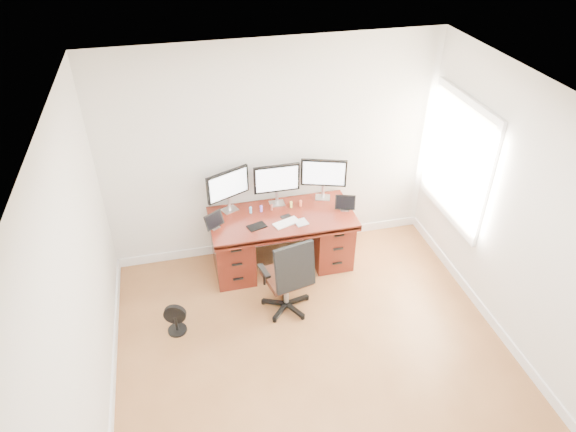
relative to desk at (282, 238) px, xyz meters
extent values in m
plane|color=#8E5E36|center=(0.00, -1.83, -0.40)|extent=(4.50, 4.50, 0.00)
cube|color=white|center=(0.00, 0.42, 0.95)|extent=(4.00, 0.10, 2.70)
cube|color=white|center=(2.00, -1.83, 0.95)|extent=(0.10, 4.50, 2.70)
cube|color=white|center=(1.97, -0.33, 1.00)|extent=(0.04, 1.30, 1.50)
cube|color=white|center=(1.95, -0.33, 1.00)|extent=(0.01, 1.15, 1.35)
cube|color=#511910|center=(0.00, -0.03, 0.32)|extent=(1.70, 0.80, 0.05)
cube|color=#511910|center=(-0.60, 0.00, -0.05)|extent=(0.45, 0.70, 0.70)
cube|color=#511910|center=(0.60, 0.00, -0.05)|extent=(0.45, 0.70, 0.70)
cube|color=#3C110B|center=(0.00, 0.27, 0.10)|extent=(0.74, 0.03, 0.40)
cylinder|color=black|center=(-0.12, -0.76, -0.36)|extent=(0.63, 0.63, 0.08)
cylinder|color=silver|center=(-0.12, -0.76, -0.14)|extent=(0.06, 0.06, 0.38)
cube|color=#3C1D12|center=(-0.12, -0.76, 0.06)|extent=(0.54, 0.52, 0.07)
cube|color=black|center=(-0.08, -0.96, 0.34)|extent=(0.44, 0.14, 0.52)
cube|color=black|center=(-0.38, -0.81, 0.23)|extent=(0.10, 0.24, 0.03)
cube|color=black|center=(0.13, -0.70, 0.23)|extent=(0.10, 0.24, 0.03)
cylinder|color=black|center=(-1.35, -0.84, -0.39)|extent=(0.20, 0.20, 0.03)
cylinder|color=black|center=(-1.35, -0.84, -0.29)|extent=(0.03, 0.03, 0.17)
cylinder|color=black|center=(-1.35, -0.84, -0.17)|extent=(0.24, 0.10, 0.24)
cube|color=silver|center=(-0.58, 0.24, 0.35)|extent=(0.22, 0.20, 0.01)
cylinder|color=silver|center=(-0.58, 0.24, 0.44)|extent=(0.04, 0.04, 0.18)
cube|color=black|center=(-0.58, 0.24, 0.70)|extent=(0.52, 0.26, 0.35)
cube|color=white|center=(-0.57, 0.22, 0.70)|extent=(0.46, 0.21, 0.30)
cube|color=silver|center=(0.00, 0.24, 0.35)|extent=(0.18, 0.14, 0.01)
cylinder|color=silver|center=(0.00, 0.24, 0.44)|extent=(0.04, 0.04, 0.18)
cube|color=black|center=(0.00, 0.24, 0.70)|extent=(0.55, 0.04, 0.35)
cube|color=white|center=(0.00, 0.22, 0.70)|extent=(0.50, 0.01, 0.30)
cube|color=silver|center=(0.58, 0.24, 0.35)|extent=(0.22, 0.19, 0.01)
cylinder|color=silver|center=(0.58, 0.24, 0.44)|extent=(0.04, 0.04, 0.18)
cube|color=black|center=(0.58, 0.24, 0.70)|extent=(0.53, 0.21, 0.35)
cube|color=white|center=(0.57, 0.22, 0.70)|extent=(0.48, 0.16, 0.30)
cube|color=silver|center=(-0.80, -0.08, 0.35)|extent=(0.13, 0.12, 0.01)
cube|color=black|center=(-0.80, -0.08, 0.45)|extent=(0.24, 0.19, 0.17)
cube|color=silver|center=(0.76, -0.08, 0.35)|extent=(0.12, 0.11, 0.01)
cube|color=black|center=(0.76, -0.08, 0.45)|extent=(0.25, 0.14, 0.17)
cube|color=white|center=(0.01, -0.19, 0.36)|extent=(0.33, 0.23, 0.01)
cube|color=#B9BCC1|center=(0.18, -0.22, 0.35)|extent=(0.17, 0.17, 0.01)
cube|color=black|center=(-0.33, -0.17, 0.35)|extent=(0.24, 0.19, 0.01)
cube|color=black|center=(0.04, -0.05, 0.35)|extent=(0.13, 0.09, 0.01)
cylinder|color=#64B9F3|center=(-0.35, 0.12, 0.38)|extent=(0.03, 0.03, 0.06)
sphere|color=#64B9F3|center=(-0.35, 0.12, 0.42)|extent=(0.04, 0.04, 0.04)
cylinder|color=#7752D3|center=(-0.22, 0.12, 0.38)|extent=(0.03, 0.03, 0.06)
sphere|color=#7752D3|center=(-0.22, 0.12, 0.42)|extent=(0.04, 0.04, 0.04)
cylinder|color=brown|center=(-0.09, 0.12, 0.38)|extent=(0.03, 0.03, 0.06)
sphere|color=brown|center=(-0.09, 0.12, 0.42)|extent=(0.04, 0.04, 0.04)
cylinder|color=#D7D557|center=(0.15, 0.12, 0.38)|extent=(0.03, 0.03, 0.06)
sphere|color=#D7D557|center=(0.15, 0.12, 0.42)|extent=(0.04, 0.04, 0.04)
cylinder|color=#F66C44|center=(0.27, 0.12, 0.38)|extent=(0.03, 0.03, 0.06)
sphere|color=#F66C44|center=(0.27, 0.12, 0.42)|extent=(0.04, 0.04, 0.04)
camera|label=1|loc=(-1.10, -4.87, 3.77)|focal=32.00mm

